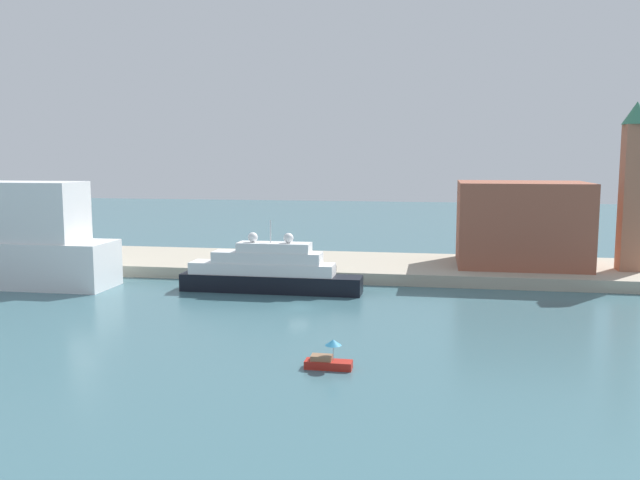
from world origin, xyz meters
name	(u,v)px	position (x,y,z in m)	size (l,w,h in m)	color
ground	(299,307)	(0.00, 0.00, 0.00)	(400.00, 400.00, 0.00)	#3D6670
quay_dock	(332,266)	(0.00, 27.09, 0.89)	(110.00, 22.19, 1.77)	#ADA38E
large_yacht	(268,272)	(-6.24, 8.87, 2.82)	(25.70, 4.23, 10.15)	black
small_motorboat	(328,360)	(7.57, -23.41, 0.81)	(4.27, 1.50, 2.70)	#B22319
harbor_building	(521,224)	(30.24, 28.09, 8.38)	(19.78, 15.17, 13.22)	#93513D
bell_tower	(633,181)	(45.83, 25.67, 15.33)	(4.21, 4.21, 25.29)	#9E664C
parked_car	(230,261)	(-15.33, 19.89, 2.39)	(4.03, 1.90, 1.44)	#B21E1E
person_figure	(272,258)	(-9.38, 23.50, 2.54)	(0.36, 0.36, 1.66)	#334C8C
mooring_bollard	(335,268)	(1.99, 17.28, 2.20)	(0.39, 0.39, 0.86)	black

